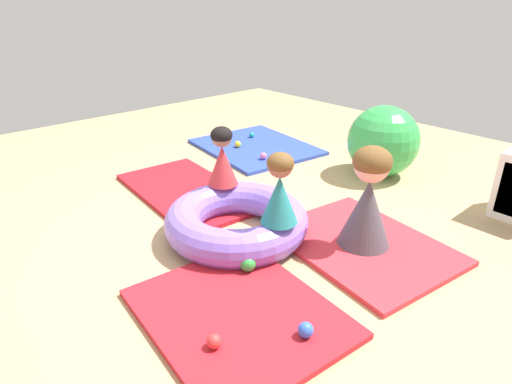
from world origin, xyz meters
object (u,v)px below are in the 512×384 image
object	(u,v)px
play_ball_blue	(306,330)
exercise_ball_large	(383,141)
play_ball_green	(248,263)
child_in_red	(222,157)
play_ball_teal	(252,135)
child_in_teal	(280,189)
play_ball_pink	(263,156)
play_ball_red	(214,341)
inflatable_cushion	(237,221)
adult_seated	(368,198)
play_ball_yellow	(238,144)

from	to	relation	value
play_ball_blue	exercise_ball_large	size ratio (longest dim) A/B	0.12
play_ball_green	exercise_ball_large	bearing A→B (deg)	100.92
child_in_red	play_ball_blue	bearing A→B (deg)	169.49
child_in_red	play_ball_teal	world-z (taller)	child_in_red
child_in_teal	play_ball_pink	size ratio (longest dim) A/B	6.58
child_in_red	play_ball_red	world-z (taller)	child_in_red
inflatable_cushion	adult_seated	distance (m)	0.99
adult_seated	play_ball_pink	distance (m)	1.92
child_in_red	play_ball_teal	distance (m)	2.07
inflatable_cushion	adult_seated	bearing A→B (deg)	38.30
play_ball_teal	play_ball_red	distance (m)	3.60
play_ball_pink	inflatable_cushion	bearing A→B (deg)	-50.35
play_ball_teal	play_ball_pink	distance (m)	0.81
child_in_teal	play_ball_blue	distance (m)	0.96
play_ball_teal	play_ball_pink	size ratio (longest dim) A/B	0.84
play_ball_blue	exercise_ball_large	world-z (taller)	exercise_ball_large
child_in_teal	child_in_red	world-z (taller)	child_in_teal
child_in_teal	play_ball_teal	distance (m)	2.72
exercise_ball_large	play_ball_blue	bearing A→B (deg)	-65.26
inflatable_cushion	child_in_red	distance (m)	0.55
child_in_teal	play_ball_yellow	distance (m)	2.35
adult_seated	play_ball_green	distance (m)	0.96
child_in_teal	play_ball_teal	xyz separation A→B (m)	(-2.12, 1.63, -0.45)
play_ball_yellow	child_in_red	bearing A→B (deg)	-44.10
child_in_teal	play_ball_blue	bearing A→B (deg)	5.05
child_in_teal	adult_seated	world-z (taller)	adult_seated
play_ball_green	adult_seated	bearing A→B (deg)	70.49
play_ball_teal	exercise_ball_large	size ratio (longest dim) A/B	0.09
child_in_teal	play_ball_green	world-z (taller)	child_in_teal
child_in_teal	play_ball_green	bearing A→B (deg)	-43.28
child_in_teal	play_ball_green	size ratio (longest dim) A/B	4.60
play_ball_teal	play_ball_pink	xyz separation A→B (m)	(0.69, -0.43, 0.01)
inflatable_cushion	play_ball_yellow	bearing A→B (deg)	139.82
play_ball_red	child_in_teal	bearing A→B (deg)	115.86
adult_seated	play_ball_teal	bearing A→B (deg)	-52.06
child_in_teal	play_ball_red	bearing A→B (deg)	-24.06
child_in_teal	play_ball_teal	size ratio (longest dim) A/B	7.81
inflatable_cushion	play_ball_blue	distance (m)	1.19
play_ball_blue	child_in_red	bearing A→B (deg)	157.53
adult_seated	play_ball_red	distance (m)	1.48
inflatable_cushion	child_in_teal	bearing A→B (deg)	6.85
adult_seated	play_ball_yellow	distance (m)	2.41
play_ball_green	exercise_ball_large	distance (m)	2.24
play_ball_pink	play_ball_green	size ratio (longest dim) A/B	0.70
child_in_teal	child_in_red	xyz separation A→B (m)	(-0.77, 0.12, -0.01)
play_ball_yellow	play_ball_red	bearing A→B (deg)	-42.13
inflatable_cushion	play_ball_yellow	distance (m)	2.01
adult_seated	play_ball_blue	xyz separation A→B (m)	(0.36, -1.03, -0.32)
child_in_red	exercise_ball_large	world-z (taller)	child_in_red
child_in_red	play_ball_pink	xyz separation A→B (m)	(-0.66, 1.08, -0.43)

